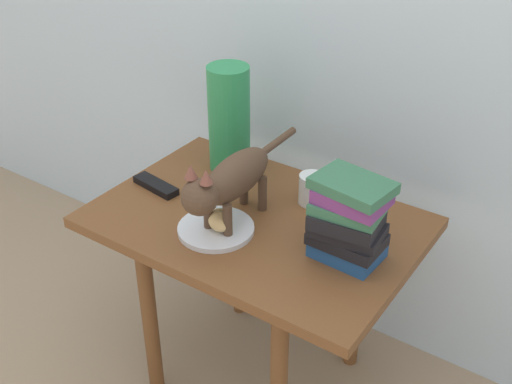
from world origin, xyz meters
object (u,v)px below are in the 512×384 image
at_px(side_table, 256,243).
at_px(green_vase, 229,119).
at_px(plate, 216,229).
at_px(candle_jar, 311,191).
at_px(tv_remote, 156,185).
at_px(book_stack, 349,220).
at_px(cat, 230,181).
at_px(bread_roll, 220,220).

distance_m(side_table, green_vase, 0.37).
relative_size(plate, green_vase, 0.62).
distance_m(green_vase, candle_jar, 0.32).
xyz_separation_m(side_table, tv_remote, (-0.32, -0.04, 0.09)).
distance_m(book_stack, tv_remote, 0.60).
height_order(candle_jar, tv_remote, candle_jar).
distance_m(book_stack, candle_jar, 0.27).
height_order(cat, tv_remote, cat).
relative_size(book_stack, candle_jar, 2.56).
bearing_deg(plate, tv_remote, 165.07).
distance_m(plate, bread_roll, 0.03).
bearing_deg(book_stack, bread_roll, -164.79).
bearing_deg(side_table, plate, -115.00).
bearing_deg(book_stack, candle_jar, 138.87).
distance_m(bread_roll, candle_jar, 0.28).
height_order(green_vase, tv_remote, green_vase).
relative_size(plate, tv_remote, 1.31).
bearing_deg(green_vase, bread_roll, -57.84).
bearing_deg(cat, book_stack, 7.32).
bearing_deg(candle_jar, bread_roll, -114.82).
height_order(plate, cat, cat).
relative_size(bread_roll, candle_jar, 0.94).
bearing_deg(cat, side_table, 59.48).
height_order(bread_roll, tv_remote, bread_roll).
height_order(plate, green_vase, green_vase).
height_order(side_table, book_stack, book_stack).
height_order(side_table, cat, cat).
height_order(cat, green_vase, green_vase).
xyz_separation_m(cat, book_stack, (0.31, 0.04, -0.02)).
relative_size(cat, book_stack, 2.20).
bearing_deg(cat, tv_remote, 174.75).
relative_size(side_table, tv_remote, 5.62).
bearing_deg(side_table, cat, -120.52).
bearing_deg(plate, cat, 73.39).
distance_m(side_table, candle_jar, 0.21).
bearing_deg(candle_jar, side_table, -118.85).
relative_size(side_table, green_vase, 2.67).
bearing_deg(green_vase, tv_remote, -114.36).
bearing_deg(side_table, tv_remote, -173.48).
height_order(plate, tv_remote, tv_remote).
height_order(bread_roll, green_vase, green_vase).
distance_m(plate, tv_remote, 0.28).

